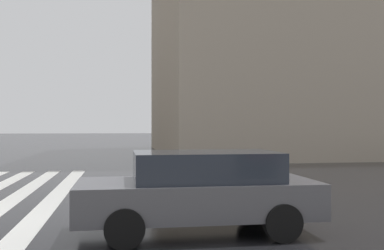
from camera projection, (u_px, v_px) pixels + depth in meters
car_dark_grey at (199, 189)px, 7.74m from camera, size 1.85×4.10×1.41m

